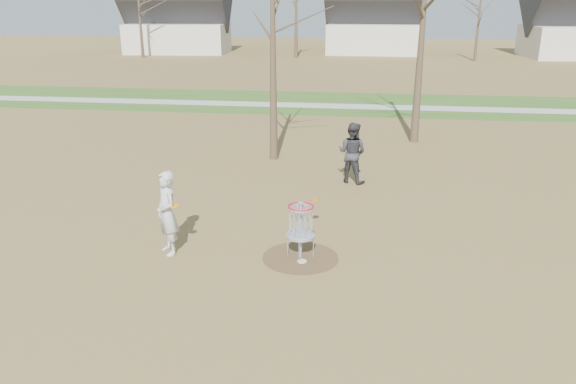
# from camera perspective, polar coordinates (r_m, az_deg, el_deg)

# --- Properties ---
(ground) EXTENTS (160.00, 160.00, 0.00)m
(ground) POSITION_cam_1_polar(r_m,az_deg,el_deg) (13.26, 1.27, -6.69)
(ground) COLOR brown
(ground) RESTS_ON ground
(green_band) EXTENTS (160.00, 8.00, 0.01)m
(green_band) POSITION_cam_1_polar(r_m,az_deg,el_deg) (33.40, 5.45, 8.97)
(green_band) COLOR #2D5119
(green_band) RESTS_ON ground
(footpath) EXTENTS (160.00, 1.50, 0.01)m
(footpath) POSITION_cam_1_polar(r_m,az_deg,el_deg) (32.42, 5.37, 8.69)
(footpath) COLOR #9E9E99
(footpath) RESTS_ON green_band
(dirt_circle) EXTENTS (1.80, 1.80, 0.01)m
(dirt_circle) POSITION_cam_1_polar(r_m,az_deg,el_deg) (13.25, 1.27, -6.67)
(dirt_circle) COLOR #47331E
(dirt_circle) RESTS_ON ground
(player_standing) EXTENTS (0.84, 0.88, 2.02)m
(player_standing) POSITION_cam_1_polar(r_m,az_deg,el_deg) (13.42, -12.19, -2.12)
(player_standing) COLOR silver
(player_standing) RESTS_ON ground
(player_throwing) EXTENTS (1.19, 1.08, 2.01)m
(player_throwing) POSITION_cam_1_polar(r_m,az_deg,el_deg) (18.49, 6.53, 3.99)
(player_throwing) COLOR #2F2F33
(player_throwing) RESTS_ON ground
(disc_grounded) EXTENTS (0.22, 0.22, 0.02)m
(disc_grounded) POSITION_cam_1_polar(r_m,az_deg,el_deg) (13.04, 1.44, -7.04)
(disc_grounded) COLOR silver
(disc_grounded) RESTS_ON dirt_circle
(discs_in_play) EXTENTS (3.27, 2.17, 0.43)m
(discs_in_play) POSITION_cam_1_polar(r_m,az_deg,el_deg) (13.66, -3.71, -1.05)
(discs_in_play) COLOR orange
(discs_in_play) RESTS_ON ground
(disc_golf_basket) EXTENTS (0.64, 0.64, 1.35)m
(disc_golf_basket) POSITION_cam_1_polar(r_m,az_deg,el_deg) (12.89, 1.30, -3.02)
(disc_golf_basket) COLOR #9EA3AD
(disc_golf_basket) RESTS_ON ground
(bare_trees) EXTENTS (52.62, 44.98, 9.00)m
(bare_trees) POSITION_cam_1_polar(r_m,az_deg,el_deg) (47.67, 8.76, 18.26)
(bare_trees) COLOR #382B1E
(bare_trees) RESTS_ON ground
(houses_row) EXTENTS (56.51, 10.01, 7.26)m
(houses_row) POSITION_cam_1_polar(r_m,az_deg,el_deg) (64.55, 10.88, 16.65)
(houses_row) COLOR silver
(houses_row) RESTS_ON ground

